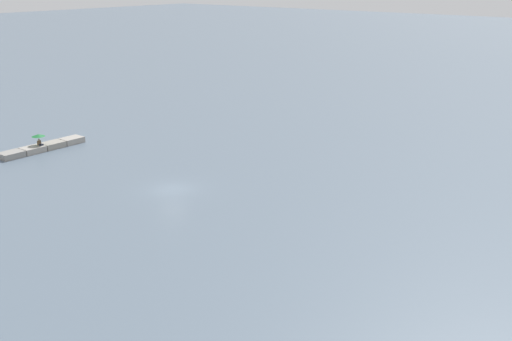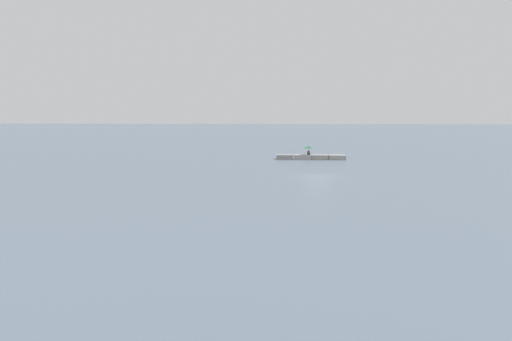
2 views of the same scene
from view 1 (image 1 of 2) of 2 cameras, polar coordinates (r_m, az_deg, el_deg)
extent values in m
plane|color=slate|center=(56.98, -7.83, -1.74)|extent=(500.00, 500.00, 0.00)
cube|color=gray|center=(74.84, -16.82, 2.72)|extent=(2.47, 1.82, 0.67)
cube|color=gray|center=(73.49, -18.44, 2.28)|extent=(2.47, 1.82, 0.67)
cube|color=gray|center=(72.20, -20.13, 1.83)|extent=(2.47, 1.82, 0.67)
cube|color=gray|center=(70.98, -21.87, 1.36)|extent=(2.47, 1.82, 0.67)
cube|color=#1E2333|center=(72.37, -19.43, 2.29)|extent=(0.42, 0.47, 0.16)
cube|color=brown|center=(72.53, -19.59, 2.45)|extent=(0.43, 0.28, 0.52)
sphere|color=tan|center=(72.45, -19.62, 2.72)|extent=(0.22, 0.22, 0.22)
cylinder|color=black|center=(72.47, -19.61, 2.65)|extent=(0.02, 0.02, 1.05)
cone|color=#19662D|center=(72.33, -19.66, 3.11)|extent=(1.47, 1.47, 0.26)
sphere|color=black|center=(72.29, -19.67, 3.23)|extent=(0.05, 0.05, 0.05)
camera|label=2|loc=(39.84, 60.89, -9.56)|focal=36.49mm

